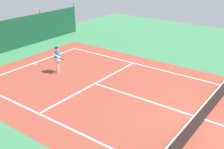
% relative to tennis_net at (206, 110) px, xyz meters
% --- Properties ---
extents(ground_plane, '(36.00, 36.00, 0.00)m').
position_rel_tennis_net_xyz_m(ground_plane, '(0.00, 0.00, -0.51)').
color(ground_plane, '#387A4C').
extents(court_surface, '(11.02, 26.60, 0.01)m').
position_rel_tennis_net_xyz_m(court_surface, '(0.00, 0.00, -0.51)').
color(court_surface, brown).
rests_on(court_surface, ground).
extents(tennis_net, '(10.12, 0.10, 1.10)m').
position_rel_tennis_net_xyz_m(tennis_net, '(0.00, 0.00, 0.00)').
color(tennis_net, black).
rests_on(tennis_net, ground).
extents(tennis_player, '(0.57, 0.83, 1.64)m').
position_rel_tennis_net_xyz_m(tennis_player, '(-0.03, 9.38, 0.45)').
color(tennis_player, '#D8AD8C').
rests_on(tennis_player, ground).
extents(tennis_ball_near_player, '(0.07, 0.07, 0.07)m').
position_rel_tennis_net_xyz_m(tennis_ball_near_player, '(1.30, 7.28, -0.48)').
color(tennis_ball_near_player, '#CCDB33').
rests_on(tennis_ball_near_player, ground).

